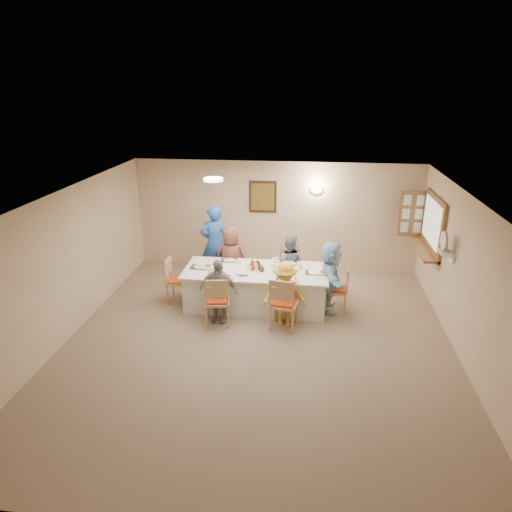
# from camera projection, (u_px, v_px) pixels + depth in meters

# --- Properties ---
(ground) EXTENTS (7.00, 7.00, 0.00)m
(ground) POSITION_uv_depth(u_px,v_px,m) (258.00, 344.00, 7.69)
(ground) COLOR #927A5F
(room_walls) EXTENTS (7.00, 7.00, 7.00)m
(room_walls) POSITION_uv_depth(u_px,v_px,m) (258.00, 261.00, 7.15)
(room_walls) COLOR beige
(room_walls) RESTS_ON ground
(wall_picture) EXTENTS (0.62, 0.05, 0.72)m
(wall_picture) POSITION_uv_depth(u_px,v_px,m) (263.00, 197.00, 10.33)
(wall_picture) COLOR black
(wall_picture) RESTS_ON room_walls
(wall_sconce) EXTENTS (0.26, 0.09, 0.18)m
(wall_sconce) POSITION_uv_depth(u_px,v_px,m) (317.00, 190.00, 10.10)
(wall_sconce) COLOR white
(wall_sconce) RESTS_ON room_walls
(ceiling_light) EXTENTS (0.36, 0.36, 0.05)m
(ceiling_light) POSITION_uv_depth(u_px,v_px,m) (213.00, 180.00, 8.31)
(ceiling_light) COLOR white
(ceiling_light) RESTS_ON room_walls
(serving_hatch) EXTENTS (0.06, 1.50, 1.15)m
(serving_hatch) POSITION_uv_depth(u_px,v_px,m) (433.00, 224.00, 9.01)
(serving_hatch) COLOR olive
(serving_hatch) RESTS_ON room_walls
(hatch_sill) EXTENTS (0.30, 1.50, 0.05)m
(hatch_sill) POSITION_uv_depth(u_px,v_px,m) (423.00, 249.00, 9.21)
(hatch_sill) COLOR olive
(hatch_sill) RESTS_ON room_walls
(shutter_door) EXTENTS (0.55, 0.04, 1.00)m
(shutter_door) POSITION_uv_depth(u_px,v_px,m) (412.00, 214.00, 9.74)
(shutter_door) COLOR olive
(shutter_door) RESTS_ON room_walls
(fan_shelf) EXTENTS (0.22, 0.36, 0.03)m
(fan_shelf) POSITION_uv_depth(u_px,v_px,m) (446.00, 253.00, 7.80)
(fan_shelf) COLOR white
(fan_shelf) RESTS_ON room_walls
(desk_fan) EXTENTS (0.30, 0.30, 0.28)m
(desk_fan) POSITION_uv_depth(u_px,v_px,m) (446.00, 244.00, 7.75)
(desk_fan) COLOR #A5A5A8
(desk_fan) RESTS_ON fan_shelf
(dining_table) EXTENTS (2.75, 1.17, 0.76)m
(dining_table) POSITION_uv_depth(u_px,v_px,m) (256.00, 288.00, 8.88)
(dining_table) COLOR silver
(dining_table) RESTS_ON ground
(chair_back_left) EXTENTS (0.44, 0.44, 0.89)m
(chair_back_left) POSITION_uv_depth(u_px,v_px,m) (232.00, 268.00, 9.67)
(chair_back_left) COLOR tan
(chair_back_left) RESTS_ON ground
(chair_back_right) EXTENTS (0.49, 0.49, 0.98)m
(chair_back_right) POSITION_uv_depth(u_px,v_px,m) (289.00, 269.00, 9.51)
(chair_back_right) COLOR tan
(chair_back_right) RESTS_ON ground
(chair_front_left) EXTENTS (0.53, 0.53, 0.97)m
(chair_front_left) POSITION_uv_depth(u_px,v_px,m) (217.00, 300.00, 8.17)
(chair_front_left) COLOR tan
(chair_front_left) RESTS_ON ground
(chair_front_right) EXTENTS (0.56, 0.56, 1.02)m
(chair_front_right) POSITION_uv_depth(u_px,v_px,m) (284.00, 302.00, 8.02)
(chair_front_right) COLOR tan
(chair_front_right) RESTS_ON ground
(chair_left_end) EXTENTS (0.45, 0.45, 0.91)m
(chair_left_end) POSITION_uv_depth(u_px,v_px,m) (178.00, 280.00, 9.03)
(chair_left_end) COLOR tan
(chair_left_end) RESTS_ON ground
(chair_right_end) EXTENTS (0.47, 0.47, 0.91)m
(chair_right_end) POSITION_uv_depth(u_px,v_px,m) (336.00, 289.00, 8.68)
(chair_right_end) COLOR tan
(chair_right_end) RESTS_ON ground
(diner_back_left) EXTENTS (0.69, 0.45, 1.40)m
(diner_back_left) POSITION_uv_depth(u_px,v_px,m) (231.00, 259.00, 9.46)
(diner_back_left) COLOR brown
(diner_back_left) RESTS_ON ground
(diner_back_right) EXTENTS (0.71, 0.60, 1.26)m
(diner_back_right) POSITION_uv_depth(u_px,v_px,m) (289.00, 265.00, 9.35)
(diner_back_right) COLOR gray
(diner_back_right) RESTS_ON ground
(diner_front_left) EXTENTS (0.79, 0.47, 1.22)m
(diner_front_left) POSITION_uv_depth(u_px,v_px,m) (218.00, 291.00, 8.24)
(diner_front_left) COLOR gray
(diner_front_left) RESTS_ON ground
(diner_front_right) EXTENTS (0.95, 0.74, 1.21)m
(diner_front_right) POSITION_uv_depth(u_px,v_px,m) (285.00, 294.00, 8.10)
(diner_front_right) COLOR gold
(diner_front_right) RESTS_ON ground
(diner_right_end) EXTENTS (1.32, 0.52, 1.39)m
(diner_right_end) POSITION_uv_depth(u_px,v_px,m) (330.00, 277.00, 8.60)
(diner_right_end) COLOR #ABD4EF
(diner_right_end) RESTS_ON ground
(caregiver) EXTENTS (0.92, 0.86, 1.70)m
(caregiver) POSITION_uv_depth(u_px,v_px,m) (214.00, 244.00, 9.90)
(caregiver) COLOR blue
(caregiver) RESTS_ON ground
(placemat_fl) EXTENTS (0.34, 0.25, 0.01)m
(placemat_fl) POSITION_uv_depth(u_px,v_px,m) (221.00, 277.00, 8.42)
(placemat_fl) COLOR #472B19
(placemat_fl) RESTS_ON dining_table
(plate_fl) EXTENTS (0.25, 0.25, 0.02)m
(plate_fl) POSITION_uv_depth(u_px,v_px,m) (221.00, 276.00, 8.42)
(plate_fl) COLOR white
(plate_fl) RESTS_ON dining_table
(napkin_fl) EXTENTS (0.13, 0.13, 0.01)m
(napkin_fl) POSITION_uv_depth(u_px,v_px,m) (230.00, 278.00, 8.35)
(napkin_fl) COLOR yellow
(napkin_fl) RESTS_ON dining_table
(placemat_fr) EXTENTS (0.37, 0.28, 0.01)m
(placemat_fr) POSITION_uv_depth(u_px,v_px,m) (286.00, 280.00, 8.29)
(placemat_fr) COLOR #472B19
(placemat_fr) RESTS_ON dining_table
(plate_fr) EXTENTS (0.24, 0.24, 0.01)m
(plate_fr) POSITION_uv_depth(u_px,v_px,m) (286.00, 280.00, 8.28)
(plate_fr) COLOR white
(plate_fr) RESTS_ON dining_table
(napkin_fr) EXTENTS (0.13, 0.13, 0.01)m
(napkin_fr) POSITION_uv_depth(u_px,v_px,m) (295.00, 281.00, 8.22)
(napkin_fr) COLOR yellow
(napkin_fr) RESTS_ON dining_table
(placemat_bl) EXTENTS (0.33, 0.25, 0.01)m
(placemat_bl) POSITION_uv_depth(u_px,v_px,m) (229.00, 260.00, 9.20)
(placemat_bl) COLOR #472B19
(placemat_bl) RESTS_ON dining_table
(plate_bl) EXTENTS (0.22, 0.22, 0.01)m
(plate_bl) POSITION_uv_depth(u_px,v_px,m) (229.00, 260.00, 9.20)
(plate_bl) COLOR white
(plate_bl) RESTS_ON dining_table
(napkin_bl) EXTENTS (0.14, 0.14, 0.01)m
(napkin_bl) POSITION_uv_depth(u_px,v_px,m) (237.00, 261.00, 9.13)
(napkin_bl) COLOR yellow
(napkin_bl) RESTS_ON dining_table
(placemat_br) EXTENTS (0.35, 0.26, 0.01)m
(placemat_br) POSITION_uv_depth(u_px,v_px,m) (288.00, 263.00, 9.06)
(placemat_br) COLOR #472B19
(placemat_br) RESTS_ON dining_table
(plate_br) EXTENTS (0.25, 0.25, 0.02)m
(plate_br) POSITION_uv_depth(u_px,v_px,m) (288.00, 263.00, 9.06)
(plate_br) COLOR white
(plate_br) RESTS_ON dining_table
(napkin_br) EXTENTS (0.13, 0.13, 0.01)m
(napkin_br) POSITION_uv_depth(u_px,v_px,m) (297.00, 264.00, 8.99)
(napkin_br) COLOR yellow
(napkin_br) RESTS_ON dining_table
(placemat_le) EXTENTS (0.37, 0.28, 0.01)m
(placemat_le) POSITION_uv_depth(u_px,v_px,m) (200.00, 267.00, 8.87)
(placemat_le) COLOR #472B19
(placemat_le) RESTS_ON dining_table
(plate_le) EXTENTS (0.23, 0.23, 0.01)m
(plate_le) POSITION_uv_depth(u_px,v_px,m) (200.00, 267.00, 8.87)
(plate_le) COLOR white
(plate_le) RESTS_ON dining_table
(napkin_le) EXTENTS (0.15, 0.15, 0.01)m
(napkin_le) POSITION_uv_depth(u_px,v_px,m) (208.00, 268.00, 8.80)
(napkin_le) COLOR yellow
(napkin_le) RESTS_ON dining_table
(placemat_re) EXTENTS (0.35, 0.26, 0.01)m
(placemat_re) POSITION_uv_depth(u_px,v_px,m) (315.00, 273.00, 8.62)
(placemat_re) COLOR #472B19
(placemat_re) RESTS_ON dining_table
(plate_re) EXTENTS (0.25, 0.25, 0.02)m
(plate_re) POSITION_uv_depth(u_px,v_px,m) (315.00, 272.00, 8.61)
(plate_re) COLOR white
(plate_re) RESTS_ON dining_table
(napkin_re) EXTENTS (0.14, 0.14, 0.01)m
(napkin_re) POSITION_uv_depth(u_px,v_px,m) (324.00, 274.00, 8.55)
(napkin_re) COLOR yellow
(napkin_re) RESTS_ON dining_table
(teacup_a) EXTENTS (0.20, 0.20, 0.10)m
(teacup_a) POSITION_uv_depth(u_px,v_px,m) (211.00, 272.00, 8.52)
(teacup_a) COLOR white
(teacup_a) RESTS_ON dining_table
(teacup_b) EXTENTS (0.11, 0.11, 0.08)m
(teacup_b) POSITION_uv_depth(u_px,v_px,m) (277.00, 259.00, 9.18)
(teacup_b) COLOR white
(teacup_b) RESTS_ON dining_table
(bowl_a) EXTENTS (0.37, 0.37, 0.06)m
(bowl_a) POSITION_uv_depth(u_px,v_px,m) (243.00, 273.00, 8.54)
(bowl_a) COLOR white
(bowl_a) RESTS_ON dining_table
(bowl_b) EXTENTS (0.22, 0.22, 0.06)m
(bowl_b) POSITION_uv_depth(u_px,v_px,m) (276.00, 264.00, 8.94)
(bowl_b) COLOR white
(bowl_b) RESTS_ON dining_table
(condiment_ketchup) EXTENTS (0.15, 0.15, 0.24)m
(condiment_ketchup) POSITION_uv_depth(u_px,v_px,m) (252.00, 264.00, 8.70)
(condiment_ketchup) COLOR #BC3310
(condiment_ketchup) RESTS_ON dining_table
(condiment_brown) EXTENTS (0.14, 0.14, 0.20)m
(condiment_brown) POSITION_uv_depth(u_px,v_px,m) (258.00, 264.00, 8.78)
(condiment_brown) COLOR #442E12
(condiment_brown) RESTS_ON dining_table
(condiment_malt) EXTENTS (0.12, 0.12, 0.15)m
(condiment_malt) POSITION_uv_depth(u_px,v_px,m) (262.00, 268.00, 8.65)
(condiment_malt) COLOR #442E12
(condiment_malt) RESTS_ON dining_table
(drinking_glass) EXTENTS (0.06, 0.06, 0.09)m
(drinking_glass) POSITION_uv_depth(u_px,v_px,m) (248.00, 266.00, 8.79)
(drinking_glass) COLOR silver
(drinking_glass) RESTS_ON dining_table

